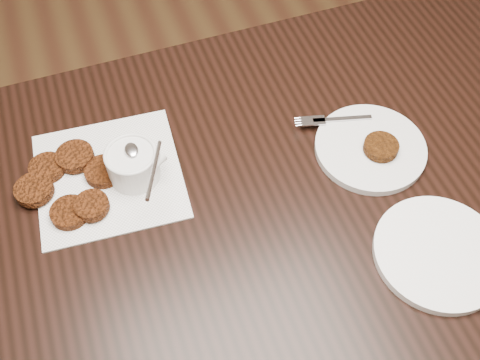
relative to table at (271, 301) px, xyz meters
The scene contains 6 objects.
table is the anchor object (origin of this frame).
napkin 0.50m from the table, 145.17° to the left, with size 0.26×0.26×0.00m, color white.
sauce_ramekin 0.52m from the table, 142.44° to the left, with size 0.12×0.12×0.13m, color silver, non-canonical shape.
patty_cluster 0.54m from the table, 152.17° to the left, with size 0.21×0.21×0.02m, color #6B2B0E, non-canonical shape.
plate_with_patty 0.45m from the table, 19.88° to the left, with size 0.21×0.21×0.03m, color silver, non-canonical shape.
plate_empty 0.47m from the table, 36.53° to the right, with size 0.22×0.22×0.02m, color white.
Camera 1 is at (-0.23, -0.40, 1.60)m, focal length 42.64 mm.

